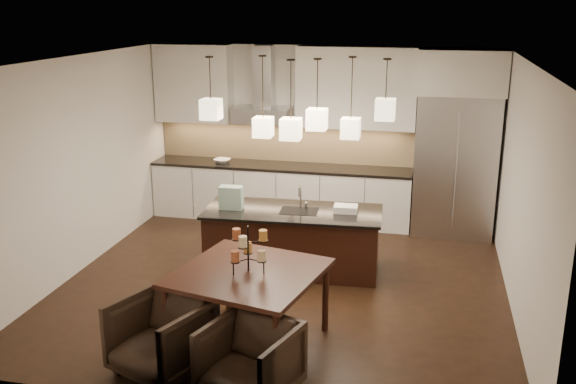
% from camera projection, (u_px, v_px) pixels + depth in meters
% --- Properties ---
extents(floor, '(5.50, 5.50, 0.02)m').
position_uv_depth(floor, '(285.00, 283.00, 8.21)').
color(floor, black).
rests_on(floor, ground).
extents(ceiling, '(5.50, 5.50, 0.02)m').
position_uv_depth(ceiling, '(284.00, 59.00, 7.41)').
color(ceiling, white).
rests_on(ceiling, wall_back).
extents(wall_back, '(5.50, 0.02, 2.80)m').
position_uv_depth(wall_back, '(322.00, 134.00, 10.39)').
color(wall_back, silver).
rests_on(wall_back, ground).
extents(wall_front, '(5.50, 0.02, 2.80)m').
position_uv_depth(wall_front, '(209.00, 263.00, 5.22)').
color(wall_front, silver).
rests_on(wall_front, ground).
extents(wall_left, '(0.02, 5.50, 2.80)m').
position_uv_depth(wall_left, '(79.00, 165.00, 8.38)').
color(wall_left, silver).
rests_on(wall_left, ground).
extents(wall_right, '(0.02, 5.50, 2.80)m').
position_uv_depth(wall_right, '(523.00, 191.00, 7.23)').
color(wall_right, silver).
rests_on(wall_right, ground).
extents(refrigerator, '(1.20, 0.72, 2.15)m').
position_uv_depth(refrigerator, '(455.00, 165.00, 9.69)').
color(refrigerator, '#B7B7BA').
rests_on(refrigerator, floor).
extents(fridge_panel, '(1.26, 0.72, 0.65)m').
position_uv_depth(fridge_panel, '(462.00, 72.00, 9.29)').
color(fridge_panel, silver).
rests_on(fridge_panel, refrigerator).
extents(lower_cabinets, '(4.21, 0.62, 0.88)m').
position_uv_depth(lower_cabinets, '(280.00, 193.00, 10.48)').
color(lower_cabinets, silver).
rests_on(lower_cabinets, floor).
extents(countertop, '(4.21, 0.66, 0.04)m').
position_uv_depth(countertop, '(280.00, 166.00, 10.35)').
color(countertop, black).
rests_on(countertop, lower_cabinets).
extents(backsplash, '(4.21, 0.02, 0.63)m').
position_uv_depth(backsplash, '(284.00, 142.00, 10.54)').
color(backsplash, tan).
rests_on(backsplash, countertop).
extents(upper_cab_left, '(1.25, 0.35, 1.25)m').
position_uv_depth(upper_cab_left, '(194.00, 83.00, 10.43)').
color(upper_cab_left, silver).
rests_on(upper_cab_left, wall_back).
extents(upper_cab_right, '(1.85, 0.35, 1.25)m').
position_uv_depth(upper_cab_right, '(356.00, 88.00, 9.88)').
color(upper_cab_right, silver).
rests_on(upper_cab_right, wall_back).
extents(hood_canopy, '(0.90, 0.52, 0.24)m').
position_uv_depth(hood_canopy, '(263.00, 115.00, 10.23)').
color(hood_canopy, '#B7B7BA').
rests_on(hood_canopy, wall_back).
extents(hood_chimney, '(0.30, 0.28, 0.96)m').
position_uv_depth(hood_chimney, '(264.00, 76.00, 10.16)').
color(hood_chimney, '#B7B7BA').
rests_on(hood_chimney, hood_canopy).
extents(fruit_bowl, '(0.30, 0.30, 0.06)m').
position_uv_depth(fruit_bowl, '(222.00, 161.00, 10.49)').
color(fruit_bowl, silver).
rests_on(fruit_bowl, countertop).
extents(island_body, '(2.29, 1.02, 0.79)m').
position_uv_depth(island_body, '(293.00, 241.00, 8.52)').
color(island_body, black).
rests_on(island_body, floor).
extents(island_top, '(2.37, 1.10, 0.04)m').
position_uv_depth(island_top, '(293.00, 212.00, 8.40)').
color(island_top, black).
rests_on(island_top, island_body).
extents(faucet, '(0.10, 0.22, 0.34)m').
position_uv_depth(faucet, '(301.00, 196.00, 8.42)').
color(faucet, silver).
rests_on(faucet, island_top).
extents(tote_bag, '(0.31, 0.18, 0.30)m').
position_uv_depth(tote_bag, '(231.00, 198.00, 8.43)').
color(tote_bag, '#205B3F').
rests_on(tote_bag, island_top).
extents(food_container, '(0.32, 0.23, 0.09)m').
position_uv_depth(food_container, '(346.00, 209.00, 8.32)').
color(food_container, silver).
rests_on(food_container, island_top).
extents(dining_table, '(1.64, 1.64, 0.82)m').
position_uv_depth(dining_table, '(249.00, 308.00, 6.62)').
color(dining_table, black).
rests_on(dining_table, floor).
extents(candelabra, '(0.47, 0.47, 0.48)m').
position_uv_depth(candelabra, '(248.00, 249.00, 6.44)').
color(candelabra, black).
rests_on(candelabra, dining_table).
extents(candle_a, '(0.10, 0.10, 0.11)m').
position_uv_depth(candle_a, '(262.00, 255.00, 6.39)').
color(candle_a, beige).
rests_on(candle_a, candelabra).
extents(candle_b, '(0.10, 0.10, 0.11)m').
position_uv_depth(candle_b, '(248.00, 247.00, 6.60)').
color(candle_b, '#CF8835').
rests_on(candle_b, candelabra).
extents(candle_c, '(0.10, 0.10, 0.11)m').
position_uv_depth(candle_c, '(235.00, 256.00, 6.37)').
color(candle_c, '#A9532F').
rests_on(candle_c, candelabra).
extents(candle_d, '(0.10, 0.10, 0.11)m').
position_uv_depth(candle_d, '(263.00, 235.00, 6.44)').
color(candle_d, '#CF8835').
rests_on(candle_d, candelabra).
extents(candle_e, '(0.10, 0.10, 0.11)m').
position_uv_depth(candle_e, '(236.00, 234.00, 6.48)').
color(candle_e, '#A9532F').
rests_on(candle_e, candelabra).
extents(candle_f, '(0.10, 0.10, 0.11)m').
position_uv_depth(candle_f, '(243.00, 242.00, 6.27)').
color(candle_f, beige).
rests_on(candle_f, candelabra).
extents(armchair_left, '(1.05, 1.06, 0.75)m').
position_uv_depth(armchair_left, '(161.00, 337.00, 6.13)').
color(armchair_left, black).
rests_on(armchair_left, floor).
extents(armchair_right, '(0.96, 0.98, 0.71)m').
position_uv_depth(armchair_right, '(250.00, 361.00, 5.74)').
color(armchair_right, black).
rests_on(armchair_right, floor).
extents(pendant_a, '(0.24, 0.24, 0.26)m').
position_uv_depth(pendant_a, '(211.00, 109.00, 8.15)').
color(pendant_a, beige).
rests_on(pendant_a, ceiling).
extents(pendant_b, '(0.24, 0.24, 0.26)m').
position_uv_depth(pendant_b, '(263.00, 127.00, 8.39)').
color(pendant_b, beige).
rests_on(pendant_b, ceiling).
extents(pendant_c, '(0.24, 0.24, 0.26)m').
position_uv_depth(pendant_c, '(317.00, 119.00, 7.90)').
color(pendant_c, beige).
rests_on(pendant_c, ceiling).
extents(pendant_d, '(0.24, 0.24, 0.26)m').
position_uv_depth(pendant_d, '(351.00, 128.00, 8.22)').
color(pendant_d, beige).
rests_on(pendant_d, ceiling).
extents(pendant_e, '(0.24, 0.24, 0.26)m').
position_uv_depth(pendant_e, '(385.00, 110.00, 7.84)').
color(pendant_e, beige).
rests_on(pendant_e, ceiling).
extents(pendant_f, '(0.24, 0.24, 0.26)m').
position_uv_depth(pendant_f, '(291.00, 129.00, 7.80)').
color(pendant_f, beige).
rests_on(pendant_f, ceiling).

